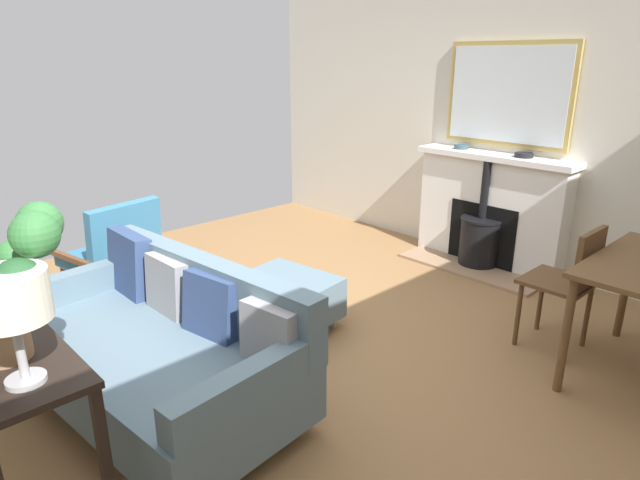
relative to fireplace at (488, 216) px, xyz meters
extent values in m
cube|color=olive|center=(2.41, -0.15, -0.47)|extent=(5.24, 5.58, 0.01)
cube|color=beige|center=(-0.21, -0.15, 0.93)|extent=(0.12, 5.58, 2.78)
cube|color=#9E7A5B|center=(0.27, 0.00, -0.45)|extent=(0.37, 1.32, 0.03)
cube|color=white|center=(-0.03, 0.00, 0.03)|extent=(0.23, 1.39, 0.99)
cube|color=black|center=(0.06, 0.00, -0.15)|extent=(0.06, 0.66, 0.56)
cylinder|color=black|center=(0.10, 0.00, -0.22)|extent=(0.36, 0.36, 0.42)
cylinder|color=black|center=(0.10, 0.00, 0.00)|extent=(0.38, 0.38, 0.02)
cylinder|color=black|center=(0.10, 0.00, 0.27)|extent=(0.07, 0.07, 0.52)
cube|color=white|center=(-0.01, 0.00, 0.55)|extent=(0.28, 1.47, 0.05)
cube|color=tan|center=(-0.13, 0.00, 1.08)|extent=(0.04, 1.16, 0.89)
cube|color=silver|center=(-0.11, 0.00, 1.08)|extent=(0.01, 1.08, 0.81)
cylinder|color=#334C56|center=(-0.03, -0.36, 0.59)|extent=(0.13, 0.13, 0.04)
torus|color=#334C56|center=(-0.03, -0.36, 0.61)|extent=(0.13, 0.13, 0.01)
cylinder|color=black|center=(-0.03, 0.26, 0.59)|extent=(0.16, 0.16, 0.04)
torus|color=black|center=(-0.03, 0.26, 0.61)|extent=(0.16, 0.16, 0.01)
cylinder|color=#B2B2B7|center=(3.73, -0.84, -0.41)|extent=(0.04, 0.04, 0.10)
cylinder|color=#B2B2B7|center=(3.01, -0.90, -0.41)|extent=(0.04, 0.04, 0.10)
cylinder|color=#B2B2B7|center=(2.87, 0.60, -0.41)|extent=(0.04, 0.04, 0.10)
cube|color=slate|center=(3.30, -0.12, -0.21)|extent=(1.06, 1.84, 0.30)
cube|color=slate|center=(2.91, -0.15, 0.13)|extent=(0.30, 1.78, 0.37)
cube|color=slate|center=(3.37, -0.94, 0.03)|extent=(0.87, 0.20, 0.17)
cube|color=slate|center=(3.23, 0.70, 0.03)|extent=(0.87, 0.20, 0.17)
cube|color=#334775|center=(3.07, -0.79, 0.13)|extent=(0.15, 0.42, 0.42)
cube|color=#99999E|center=(3.03, -0.36, 0.10)|extent=(0.14, 0.35, 0.36)
cube|color=#334775|center=(2.99, 0.05, 0.10)|extent=(0.21, 0.37, 0.36)
cube|color=#99999E|center=(2.95, 0.51, 0.09)|extent=(0.17, 0.34, 0.33)
cylinder|color=#B2B2B7|center=(2.52, -0.52, -0.42)|extent=(0.04, 0.04, 0.09)
cylinder|color=#B2B2B7|center=(2.45, 0.00, -0.42)|extent=(0.04, 0.04, 0.09)
cylinder|color=#B2B2B7|center=(2.00, -0.59, -0.42)|extent=(0.04, 0.04, 0.09)
cylinder|color=#B2B2B7|center=(1.93, -0.07, -0.42)|extent=(0.04, 0.04, 0.09)
cube|color=slate|center=(2.22, -0.29, -0.23)|extent=(0.73, 0.74, 0.29)
cube|color=brown|center=(2.64, -1.95, -0.30)|extent=(0.05, 0.05, 0.32)
cube|color=brown|center=(3.14, -1.86, -0.30)|extent=(0.05, 0.05, 0.32)
cube|color=brown|center=(2.56, -1.48, -0.30)|extent=(0.05, 0.05, 0.32)
cube|color=brown|center=(3.06, -1.39, -0.30)|extent=(0.05, 0.05, 0.32)
cube|color=teal|center=(2.85, -1.67, -0.12)|extent=(0.69, 0.66, 0.08)
cube|color=teal|center=(2.80, -1.42, 0.14)|extent=(0.61, 0.23, 0.44)
cube|color=brown|center=(2.54, -1.73, -0.03)|extent=(0.14, 0.53, 0.04)
cube|color=brown|center=(3.17, -1.61, -0.03)|extent=(0.14, 0.53, 0.04)
cube|color=black|center=(3.83, -0.83, -0.11)|extent=(0.04, 0.04, 0.71)
cube|color=black|center=(3.83, 0.59, -0.11)|extent=(0.04, 0.04, 0.71)
cylinder|color=#B2B2B7|center=(4.01, 0.44, 0.28)|extent=(0.14, 0.14, 0.02)
cylinder|color=#B2B2B7|center=(4.01, 0.44, 0.41)|extent=(0.03, 0.03, 0.23)
cylinder|color=white|center=(4.01, 0.44, 0.61)|extent=(0.26, 0.26, 0.18)
cylinder|color=#99704C|center=(4.01, 0.21, 0.36)|extent=(0.19, 0.19, 0.17)
sphere|color=#26562D|center=(3.97, 0.41, 0.65)|extent=(0.17, 0.17, 0.17)
sphere|color=#387A3D|center=(3.87, 0.32, 0.78)|extent=(0.18, 0.18, 0.18)
sphere|color=#387A3D|center=(3.81, 0.19, 0.78)|extent=(0.17, 0.17, 0.17)
sphere|color=#387A3D|center=(3.90, 0.10, 0.64)|extent=(0.14, 0.14, 0.14)
cylinder|color=brown|center=(0.58, 1.38, -0.11)|extent=(0.05, 0.05, 0.71)
cylinder|color=brown|center=(1.53, 1.38, -0.11)|extent=(0.05, 0.05, 0.71)
cylinder|color=brown|center=(0.89, 0.95, -0.23)|extent=(0.03, 0.03, 0.46)
cylinder|color=brown|center=(1.21, 0.95, -0.23)|extent=(0.03, 0.03, 0.46)
cylinder|color=brown|center=(0.90, 1.27, -0.23)|extent=(0.03, 0.03, 0.46)
cylinder|color=brown|center=(1.22, 1.27, -0.23)|extent=(0.03, 0.03, 0.46)
cube|color=brown|center=(1.06, 1.11, 0.01)|extent=(0.40, 0.40, 0.02)
cube|color=brown|center=(1.06, 1.28, 0.20)|extent=(0.36, 0.04, 0.37)
camera|label=1|loc=(4.40, 2.39, 1.39)|focal=30.28mm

